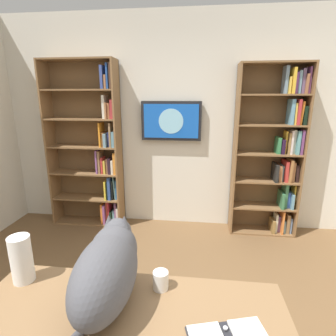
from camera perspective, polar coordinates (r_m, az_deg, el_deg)
name	(u,v)px	position (r m, az deg, el deg)	size (l,w,h in m)	color
wall_back	(174,124)	(3.48, 1.26, 9.35)	(4.52, 0.06, 2.70)	silver
bookshelf_left	(275,153)	(3.47, 22.04, 3.02)	(0.80, 0.28, 2.07)	brown
bookshelf_right	(93,150)	(3.62, -15.71, 3.70)	(0.94, 0.28, 2.14)	brown
wall_mounted_tv	(171,121)	(3.40, 0.71, 10.05)	(0.76, 0.07, 0.49)	black
cat	(108,267)	(1.36, -12.68, -19.93)	(0.30, 0.69, 0.38)	#4C4C51
paper_towel_roll	(21,259)	(1.67, -28.93, -16.73)	(0.11, 0.11, 0.26)	white
coffee_mug	(161,280)	(1.48, -1.58, -22.93)	(0.08, 0.08, 0.10)	white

